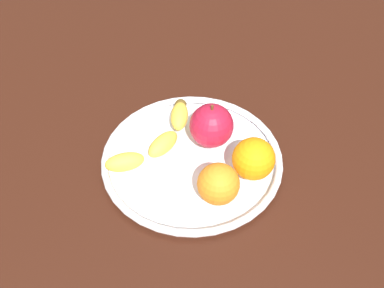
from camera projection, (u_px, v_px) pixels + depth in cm
name	position (u px, v px, depth cm)	size (l,w,h in cm)	color
ground_plane	(192.00, 171.00, 84.15)	(159.64, 159.64, 4.00)	#33150C
fruit_bowl	(192.00, 160.00, 81.99)	(30.27, 30.27, 1.80)	white
banana	(158.00, 138.00, 82.02)	(20.82, 7.64, 3.05)	yellow
apple	(212.00, 126.00, 80.85)	(7.41, 7.41, 8.21)	#B21731
orange_back_right	(254.00, 159.00, 76.44)	(6.84, 6.84, 6.84)	orange
orange_front_left	(218.00, 184.00, 73.31)	(6.51, 6.51, 6.51)	orange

